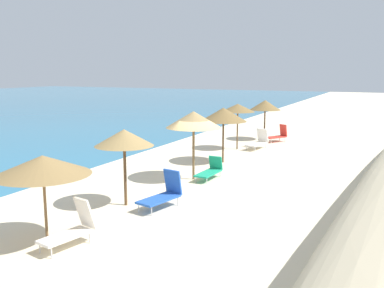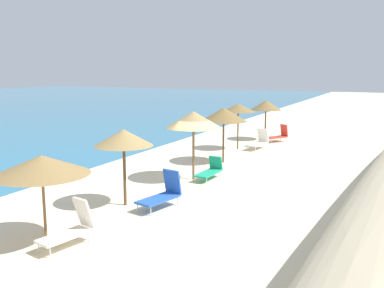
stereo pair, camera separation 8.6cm
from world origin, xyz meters
The scene contains 12 objects.
ground_plane centered at (0.00, 0.00, 0.00)m, with size 160.00×160.00×0.00m, color beige.
beach_umbrella_1 centered at (-7.46, 1.48, 2.11)m, with size 2.48×2.48×2.37m.
beach_umbrella_2 centered at (-3.87, 1.41, 2.31)m, with size 1.97×1.97×2.60m.
beach_umbrella_3 centered at (0.28, 0.82, 2.52)m, with size 2.31×2.31×2.87m.
beach_umbrella_4 centered at (3.93, 0.92, 2.39)m, with size 2.28×2.28×2.73m.
beach_umbrella_5 centered at (7.66, 1.49, 2.40)m, with size 1.96×1.96×2.64m.
beach_umbrella_6 centered at (11.72, 1.02, 2.28)m, with size 2.02×2.02×2.61m.
lounge_chair_0 centered at (0.64, 0.22, 0.35)m, with size 1.63×0.66×0.89m.
lounge_chair_1 centered at (8.33, 0.42, 0.43)m, with size 1.81×0.98×1.15m.
lounge_chair_2 centered at (11.27, -0.01, 0.43)m, with size 1.54×1.27×1.09m.
lounge_chair_3 centered at (-3.52, 0.15, 0.47)m, with size 1.72×1.00×1.20m.
lounge_chair_4 centered at (-7.31, 0.74, 0.48)m, with size 1.59×0.87×1.21m.
Camera 1 is at (-15.51, -6.60, 4.52)m, focal length 39.93 mm.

